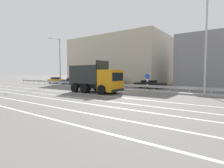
# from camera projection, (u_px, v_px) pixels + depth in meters

# --- Properties ---
(ground_plane) EXTENTS (320.00, 320.00, 0.00)m
(ground_plane) POSITION_uv_depth(u_px,v_px,m) (116.00, 92.00, 20.58)
(ground_plane) COLOR #605E5B
(lane_strip_0) EXTENTS (57.17, 0.16, 0.01)m
(lane_strip_0) POSITION_uv_depth(u_px,v_px,m) (84.00, 94.00, 18.94)
(lane_strip_0) COLOR silver
(lane_strip_0) RESTS_ON ground_plane
(lane_strip_1) EXTENTS (57.17, 0.16, 0.01)m
(lane_strip_1) POSITION_uv_depth(u_px,v_px,m) (66.00, 96.00, 17.03)
(lane_strip_1) COLOR silver
(lane_strip_1) RESTS_ON ground_plane
(lane_strip_2) EXTENTS (57.17, 0.16, 0.01)m
(lane_strip_2) POSITION_uv_depth(u_px,v_px,m) (50.00, 98.00, 15.58)
(lane_strip_2) COLOR silver
(lane_strip_2) RESTS_ON ground_plane
(lane_strip_3) EXTENTS (57.17, 0.16, 0.01)m
(lane_strip_3) POSITION_uv_depth(u_px,v_px,m) (26.00, 102.00, 13.77)
(lane_strip_3) COLOR silver
(lane_strip_3) RESTS_ON ground_plane
(median_island) EXTENTS (31.45, 1.10, 0.18)m
(median_island) POSITION_uv_depth(u_px,v_px,m) (128.00, 90.00, 22.72)
(median_island) COLOR gray
(median_island) RESTS_ON ground_plane
(median_guardrail) EXTENTS (57.17, 0.09, 0.78)m
(median_guardrail) POSITION_uv_depth(u_px,v_px,m) (131.00, 86.00, 23.35)
(median_guardrail) COLOR #9EA0A5
(median_guardrail) RESTS_ON ground_plane
(dump_truck) EXTENTS (6.50, 2.70, 3.66)m
(dump_truck) POSITION_uv_depth(u_px,v_px,m) (101.00, 81.00, 19.83)
(dump_truck) COLOR orange
(dump_truck) RESTS_ON ground_plane
(median_road_sign) EXTENTS (0.71, 0.16, 2.24)m
(median_road_sign) POSITION_uv_depth(u_px,v_px,m) (147.00, 82.00, 21.07)
(median_road_sign) COLOR white
(median_road_sign) RESTS_ON ground_plane
(street_lamp_0) EXTENTS (0.71, 2.27, 8.25)m
(street_lamp_0) POSITION_uv_depth(u_px,v_px,m) (59.00, 60.00, 30.58)
(street_lamp_0) COLOR #ADADB2
(street_lamp_0) RESTS_ON ground_plane
(street_lamp_1) EXTENTS (0.71, 2.40, 9.61)m
(street_lamp_1) POSITION_uv_depth(u_px,v_px,m) (206.00, 42.00, 17.14)
(street_lamp_1) COLOR #ADADB2
(street_lamp_1) RESTS_ON ground_plane
(parked_car_0) EXTENTS (4.13, 1.96, 1.36)m
(parked_car_0) POSITION_uv_depth(u_px,v_px,m) (56.00, 80.00, 39.21)
(parked_car_0) COLOR #B27A14
(parked_car_0) RESTS_ON ground_plane
(parked_car_1) EXTENTS (4.32, 2.09, 1.21)m
(parked_car_1) POSITION_uv_depth(u_px,v_px,m) (72.00, 81.00, 35.70)
(parked_car_1) COLOR navy
(parked_car_1) RESTS_ON ground_plane
(parked_car_2) EXTENTS (3.91, 1.88, 1.51)m
(parked_car_2) POSITION_uv_depth(u_px,v_px,m) (94.00, 81.00, 32.81)
(parked_car_2) COLOR black
(parked_car_2) RESTS_ON ground_plane
(parked_car_3) EXTENTS (4.19, 1.91, 1.35)m
(parked_car_3) POSITION_uv_depth(u_px,v_px,m) (116.00, 82.00, 30.02)
(parked_car_3) COLOR gray
(parked_car_3) RESTS_ON ground_plane
(parked_car_4) EXTENTS (4.61, 1.92, 1.21)m
(parked_car_4) POSITION_uv_depth(u_px,v_px,m) (150.00, 84.00, 26.23)
(parked_car_4) COLOR black
(parked_car_4) RESTS_ON ground_plane
(background_building_0) EXTENTS (20.35, 13.68, 9.73)m
(background_building_0) POSITION_uv_depth(u_px,v_px,m) (121.00, 62.00, 39.09)
(background_building_0) COLOR #B7AD99
(background_building_0) RESTS_ON ground_plane
(church_tower) EXTENTS (3.60, 3.60, 11.53)m
(church_tower) POSITION_uv_depth(u_px,v_px,m) (223.00, 60.00, 40.20)
(church_tower) COLOR silver
(church_tower) RESTS_ON ground_plane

